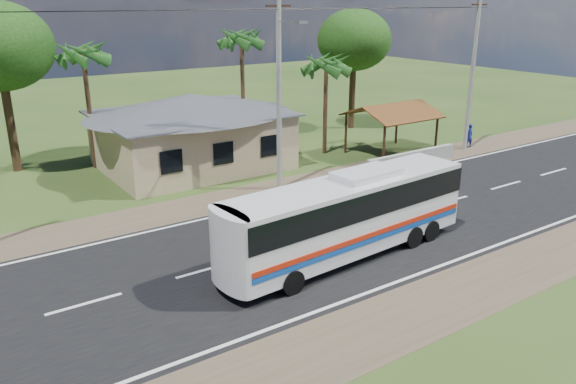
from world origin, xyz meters
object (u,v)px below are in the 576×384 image
object	(u,v)px
motorcycle	(365,173)
person	(469,136)
coach_bus	(349,210)
waiting_shed	(392,112)

from	to	relation	value
motorcycle	person	size ratio (longest dim) A/B	1.01
coach_bus	person	distance (m)	19.95
waiting_shed	person	bearing A→B (deg)	-18.13
person	coach_bus	bearing A→B (deg)	38.90
motorcycle	person	xyz separation A→B (m)	(10.83, 1.70, 0.38)
motorcycle	person	bearing A→B (deg)	-94.06
waiting_shed	person	world-z (taller)	waiting_shed
waiting_shed	person	distance (m)	6.17
waiting_shed	coach_bus	xyz separation A→B (m)	(-12.37, -10.49, -0.81)
coach_bus	motorcycle	xyz separation A→B (m)	(7.11, 6.97, -1.49)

